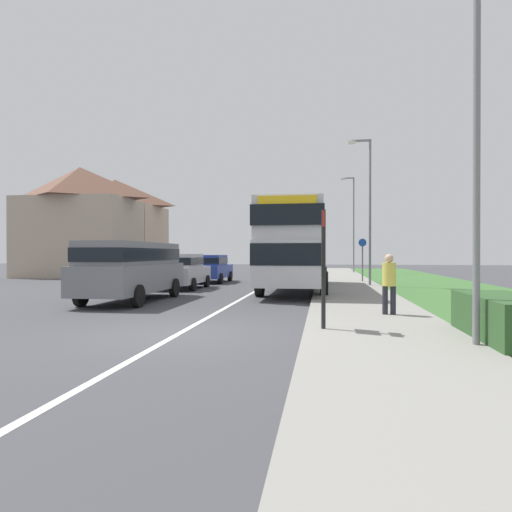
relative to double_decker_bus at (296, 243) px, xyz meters
name	(u,v)px	position (x,y,z in m)	size (l,w,h in m)	color
ground_plane	(180,333)	(-1.78, -11.09, -2.14)	(120.00, 120.00, 0.00)	#424247
lane_marking_centre	(245,297)	(-1.78, -3.09, -2.14)	(0.14, 60.00, 0.01)	silver
pavement_near_side	(360,303)	(2.42, -5.09, -2.08)	(3.20, 68.00, 0.12)	gray
grass_verge_seaward	(499,306)	(6.72, -5.09, -2.10)	(6.00, 68.00, 0.08)	#3D6B33
roadside_hedge	(505,321)	(4.52, -11.36, -1.69)	(1.10, 2.91, 0.90)	#2D5128
double_decker_bus	(296,243)	(0.00, 0.00, 0.00)	(2.80, 10.28, 3.70)	#BCBCC1
parked_van_grey	(132,266)	(-5.45, -5.24, -0.90)	(2.11, 5.56, 2.07)	slate
parked_car_silver	(182,270)	(-5.41, 0.30, -1.23)	(1.91, 3.92, 1.67)	#B7B7BC
parked_car_blue	(211,267)	(-5.24, 5.16, -1.26)	(1.88, 4.13, 1.60)	navy
pedestrian_at_stop	(389,281)	(2.89, -8.29, -1.17)	(0.34, 0.34, 1.67)	#23232D
bus_stop_sign	(323,260)	(1.22, -10.74, -0.60)	(0.09, 0.52, 2.60)	black
cycle_route_sign	(362,258)	(3.40, 5.57, -0.71)	(0.44, 0.08, 2.52)	slate
street_lamp_near	(471,93)	(3.71, -12.00, 2.30)	(1.14, 0.20, 7.78)	slate
street_lamp_mid	(368,202)	(3.41, 2.60, 2.08)	(1.14, 0.20, 7.34)	slate
street_lamp_far	(353,219)	(3.66, 18.23, 2.46)	(1.14, 0.20, 8.09)	slate
house_terrace_far_side	(99,224)	(-16.24, 12.73, 1.83)	(7.59, 10.90, 7.95)	tan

